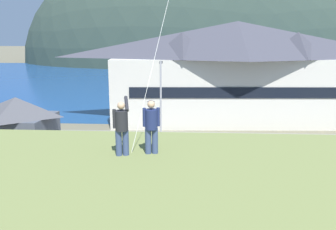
{
  "coord_description": "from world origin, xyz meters",
  "views": [
    {
      "loc": [
        2.04,
        -18.52,
        9.55
      ],
      "look_at": [
        0.43,
        9.0,
        3.19
      ],
      "focal_mm": 36.95,
      "sensor_mm": 36.0,
      "label": 1
    }
  ],
  "objects_px": {
    "storage_shed_waterside": "(155,101)",
    "parked_car_mid_row_far": "(229,192)",
    "parked_car_mid_row_near": "(328,186)",
    "parking_light_pole": "(161,98)",
    "parked_car_back_row_left": "(147,189)",
    "person_kite_flyer": "(122,126)",
    "moored_boat_outer_mooring": "(201,97)",
    "parked_car_mid_row_center": "(141,151)",
    "storage_shed_near_lot": "(18,126)",
    "wharf_dock": "(178,97)",
    "harbor_lodge": "(236,70)",
    "person_companion": "(151,125)",
    "moored_boat_inner_slip": "(157,92)",
    "parked_car_front_row_red": "(258,155)",
    "parked_car_front_row_end": "(61,172)",
    "moored_boat_wharfside": "(157,95)"
  },
  "relations": [
    {
      "from": "moored_boat_outer_mooring",
      "to": "person_companion",
      "type": "bearing_deg",
      "value": -94.35
    },
    {
      "from": "parked_car_mid_row_center",
      "to": "parked_car_front_row_red",
      "type": "distance_m",
      "value": 8.64
    },
    {
      "from": "storage_shed_waterside",
      "to": "parked_car_mid_row_far",
      "type": "height_order",
      "value": "storage_shed_waterside"
    },
    {
      "from": "moored_boat_wharfside",
      "to": "parking_light_pole",
      "type": "bearing_deg",
      "value": -83.89
    },
    {
      "from": "parking_light_pole",
      "to": "parked_car_front_row_red",
      "type": "bearing_deg",
      "value": -32.92
    },
    {
      "from": "parked_car_mid_row_near",
      "to": "parking_light_pole",
      "type": "distance_m",
      "value": 14.87
    },
    {
      "from": "moored_boat_outer_mooring",
      "to": "moored_boat_inner_slip",
      "type": "height_order",
      "value": "same"
    },
    {
      "from": "wharf_dock",
      "to": "parked_car_front_row_red",
      "type": "bearing_deg",
      "value": -76.62
    },
    {
      "from": "parked_car_front_row_red",
      "to": "parked_car_front_row_end",
      "type": "bearing_deg",
      "value": -162.91
    },
    {
      "from": "storage_shed_waterside",
      "to": "parked_car_back_row_left",
      "type": "bearing_deg",
      "value": -86.05
    },
    {
      "from": "parked_car_back_row_left",
      "to": "parking_light_pole",
      "type": "xyz_separation_m",
      "value": [
        -0.08,
        11.09,
        3.25
      ]
    },
    {
      "from": "moored_boat_wharfside",
      "to": "person_kite_flyer",
      "type": "bearing_deg",
      "value": -86.29
    },
    {
      "from": "person_companion",
      "to": "moored_boat_inner_slip",
      "type": "bearing_deg",
      "value": 94.98
    },
    {
      "from": "storage_shed_near_lot",
      "to": "parking_light_pole",
      "type": "distance_m",
      "value": 11.81
    },
    {
      "from": "parked_car_mid_row_far",
      "to": "person_kite_flyer",
      "type": "distance_m",
      "value": 10.42
    },
    {
      "from": "parked_car_front_row_red",
      "to": "storage_shed_near_lot",
      "type": "bearing_deg",
      "value": 174.58
    },
    {
      "from": "moored_boat_inner_slip",
      "to": "parking_light_pole",
      "type": "relative_size",
      "value": 0.99
    },
    {
      "from": "storage_shed_waterside",
      "to": "harbor_lodge",
      "type": "bearing_deg",
      "value": 9.38
    },
    {
      "from": "person_kite_flyer",
      "to": "parked_car_front_row_end",
      "type": "bearing_deg",
      "value": 121.33
    },
    {
      "from": "parked_car_mid_row_center",
      "to": "person_companion",
      "type": "height_order",
      "value": "person_companion"
    },
    {
      "from": "storage_shed_waterside",
      "to": "parking_light_pole",
      "type": "xyz_separation_m",
      "value": [
        1.27,
        -8.35,
        1.88
      ]
    },
    {
      "from": "storage_shed_waterside",
      "to": "parked_car_mid_row_near",
      "type": "relative_size",
      "value": 1.3
    },
    {
      "from": "storage_shed_waterside",
      "to": "moored_boat_outer_mooring",
      "type": "bearing_deg",
      "value": 67.34
    },
    {
      "from": "moored_boat_outer_mooring",
      "to": "parking_light_pole",
      "type": "height_order",
      "value": "parking_light_pole"
    },
    {
      "from": "storage_shed_waterside",
      "to": "parked_car_front_row_red",
      "type": "xyz_separation_m",
      "value": [
        8.73,
        -13.18,
        -1.37
      ]
    },
    {
      "from": "parked_car_front_row_end",
      "to": "storage_shed_waterside",
      "type": "bearing_deg",
      "value": 75.53
    },
    {
      "from": "wharf_dock",
      "to": "parked_car_back_row_left",
      "type": "xyz_separation_m",
      "value": [
        -0.77,
        -34.09,
        0.71
      ]
    },
    {
      "from": "wharf_dock",
      "to": "harbor_lodge",
      "type": "bearing_deg",
      "value": -62.76
    },
    {
      "from": "parked_car_mid_row_center",
      "to": "person_kite_flyer",
      "type": "distance_m",
      "value": 15.32
    },
    {
      "from": "parked_car_mid_row_far",
      "to": "storage_shed_near_lot",
      "type": "bearing_deg",
      "value": 153.07
    },
    {
      "from": "wharf_dock",
      "to": "parked_car_mid_row_center",
      "type": "distance_m",
      "value": 27.6
    },
    {
      "from": "wharf_dock",
      "to": "storage_shed_waterside",
      "type": "bearing_deg",
      "value": -98.2
    },
    {
      "from": "storage_shed_near_lot",
      "to": "storage_shed_waterside",
      "type": "bearing_deg",
      "value": 48.77
    },
    {
      "from": "parked_car_back_row_left",
      "to": "parking_light_pole",
      "type": "distance_m",
      "value": 11.55
    },
    {
      "from": "moored_boat_outer_mooring",
      "to": "person_kite_flyer",
      "type": "xyz_separation_m",
      "value": [
        -3.94,
        -40.09,
        6.04
      ]
    },
    {
      "from": "person_kite_flyer",
      "to": "parking_light_pole",
      "type": "bearing_deg",
      "value": 90.76
    },
    {
      "from": "harbor_lodge",
      "to": "storage_shed_near_lot",
      "type": "bearing_deg",
      "value": -145.73
    },
    {
      "from": "parked_car_mid_row_near",
      "to": "parking_light_pole",
      "type": "height_order",
      "value": "parking_light_pole"
    },
    {
      "from": "storage_shed_near_lot",
      "to": "parked_car_mid_row_near",
      "type": "height_order",
      "value": "storage_shed_near_lot"
    },
    {
      "from": "person_companion",
      "to": "parked_car_front_row_red",
      "type": "bearing_deg",
      "value": 65.13
    },
    {
      "from": "storage_shed_near_lot",
      "to": "moored_boat_outer_mooring",
      "type": "relative_size",
      "value": 0.92
    },
    {
      "from": "harbor_lodge",
      "to": "parking_light_pole",
      "type": "bearing_deg",
      "value": -127.86
    },
    {
      "from": "person_kite_flyer",
      "to": "moored_boat_wharfside",
      "type": "bearing_deg",
      "value": 93.71
    },
    {
      "from": "moored_boat_inner_slip",
      "to": "parked_car_mid_row_far",
      "type": "height_order",
      "value": "moored_boat_inner_slip"
    },
    {
      "from": "person_kite_flyer",
      "to": "person_companion",
      "type": "bearing_deg",
      "value": 14.15
    },
    {
      "from": "storage_shed_waterside",
      "to": "moored_boat_inner_slip",
      "type": "xyz_separation_m",
      "value": [
        -1.39,
        17.03,
        -1.71
      ]
    },
    {
      "from": "parked_car_mid_row_far",
      "to": "parking_light_pole",
      "type": "xyz_separation_m",
      "value": [
        -4.68,
        11.16,
        3.25
      ]
    },
    {
      "from": "storage_shed_near_lot",
      "to": "moored_boat_inner_slip",
      "type": "relative_size",
      "value": 0.81
    },
    {
      "from": "parked_car_mid_row_center",
      "to": "parked_car_back_row_left",
      "type": "height_order",
      "value": "same"
    },
    {
      "from": "parking_light_pole",
      "to": "moored_boat_outer_mooring",
      "type": "bearing_deg",
      "value": 78.93
    }
  ]
}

